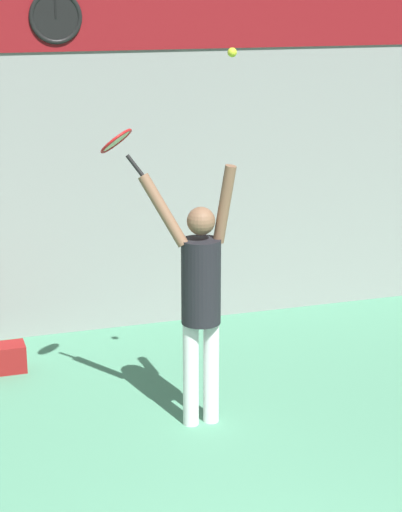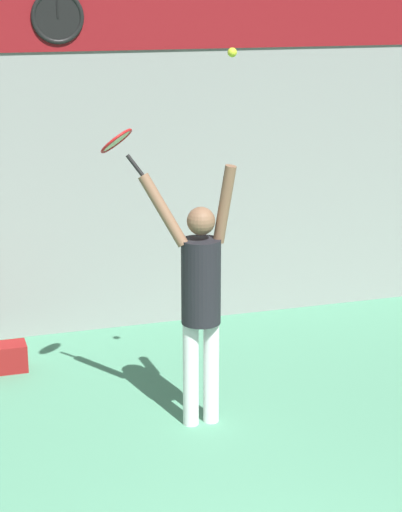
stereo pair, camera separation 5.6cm
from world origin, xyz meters
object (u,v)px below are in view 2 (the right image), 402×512
object	(u,v)px
tennis_player	(200,293)
tennis_ball	(232,52)
tennis_racket	(118,143)
scoreboard_clock	(58,17)

from	to	relation	value
tennis_player	tennis_ball	size ratio (longest dim) A/B	30.49
tennis_player	tennis_racket	bearing A→B (deg)	149.43
scoreboard_clock	tennis_racket	distance (m)	2.22
scoreboard_clock	tennis_player	world-z (taller)	scoreboard_clock
tennis_racket	tennis_ball	size ratio (longest dim) A/B	5.45
tennis_player	tennis_racket	xyz separation A→B (m)	(-0.57, 0.34, 1.19)
scoreboard_clock	tennis_ball	xyz separation A→B (m)	(0.92, -2.42, -0.19)
tennis_ball	scoreboard_clock	bearing A→B (deg)	110.94
scoreboard_clock	tennis_ball	size ratio (longest dim) A/B	7.15
tennis_player	tennis_ball	world-z (taller)	tennis_ball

